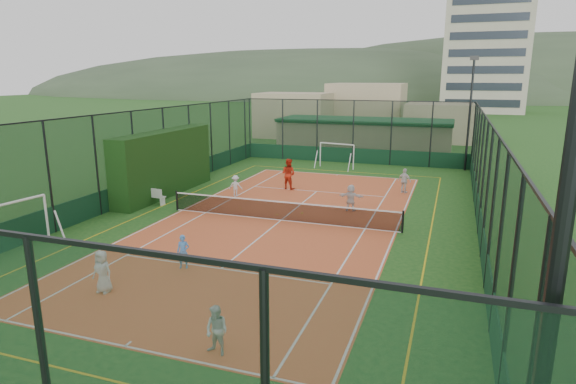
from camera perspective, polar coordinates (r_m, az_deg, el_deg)
name	(u,v)px	position (r m, az deg, el deg)	size (l,w,h in m)	color
ground	(281,221)	(23.44, -0.84, -3.40)	(300.00, 300.00, 0.00)	#1C511C
court_slab	(281,220)	(23.43, -0.84, -3.39)	(11.17, 23.97, 0.01)	#CD532D
tennis_net	(281,210)	(23.29, -0.85, -2.16)	(11.67, 0.12, 1.06)	black
perimeter_fence	(281,170)	(22.83, -0.86, 2.61)	(18.12, 34.12, 5.00)	black
floodlight_se	(542,377)	(5.31, 27.89, -18.81)	(0.60, 0.26, 8.25)	black
floodlight_ne	(470,115)	(37.78, 20.72, 8.57)	(0.60, 0.26, 8.25)	black
clubhouse	(364,136)	(44.06, 9.01, 6.52)	(15.20, 7.20, 3.15)	tan
apartment_tower	(487,32)	(103.48, 22.48, 17.09)	(15.00, 12.00, 30.00)	beige
distant_hills	(433,97)	(171.38, 16.82, 10.69)	(200.00, 60.00, 24.00)	#384C33
hedge_left	(164,163)	(29.17, -14.43, 3.34)	(1.29, 8.58, 3.76)	black
white_bench	(152,195)	(27.42, -15.87, -0.38)	(1.71, 0.47, 0.96)	white
futsal_goal_near	(13,228)	(21.87, -29.84, -3.73)	(0.91, 3.14, 2.03)	white
futsal_goal_far	(337,156)	(36.93, 5.78, 4.28)	(2.88, 0.84, 1.86)	white
child_near_left	(102,272)	(16.79, -21.14, -8.79)	(0.69, 0.45, 1.41)	silver
child_near_mid	(183,252)	(18.00, -12.32, -6.92)	(0.45, 0.30, 1.25)	#4888CE
child_near_right	(217,331)	(12.60, -8.45, -15.93)	(0.63, 0.49, 1.30)	silver
child_far_left	(236,186)	(28.15, -6.23, 0.74)	(0.80, 0.46, 1.24)	silver
child_far_right	(405,181)	(29.57, 13.65, 1.30)	(0.87, 0.36, 1.49)	white
child_far_back	(351,198)	(25.15, 7.46, -0.67)	(1.29, 0.41, 1.39)	silver
coach	(288,174)	(29.76, 0.05, 2.17)	(0.93, 0.72, 1.91)	red
tennis_balls	(280,212)	(24.70, -0.94, -2.41)	(3.43, 0.80, 0.07)	#CCE033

